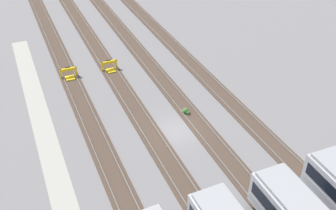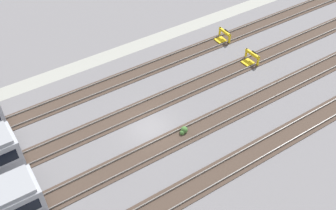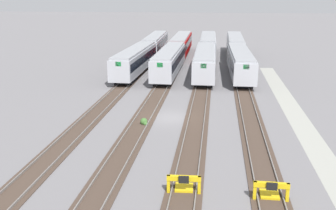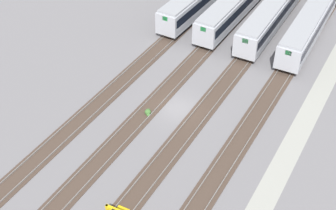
# 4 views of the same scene
# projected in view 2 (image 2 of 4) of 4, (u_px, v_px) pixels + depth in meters

# --- Properties ---
(ground_plane) EXTENTS (400.00, 400.00, 0.00)m
(ground_plane) POSITION_uv_depth(u_px,v_px,m) (150.00, 128.00, 35.49)
(ground_plane) COLOR slate
(service_walkway) EXTENTS (54.00, 2.00, 0.01)m
(service_walkway) POSITION_uv_depth(u_px,v_px,m) (94.00, 61.00, 42.76)
(service_walkway) COLOR #9E9E93
(service_walkway) RESTS_ON ground
(rail_track_nearest) EXTENTS (90.00, 2.23, 0.21)m
(rail_track_nearest) POSITION_uv_depth(u_px,v_px,m) (112.00, 83.00, 40.01)
(rail_track_nearest) COLOR #47382D
(rail_track_nearest) RESTS_ON ground
(rail_track_near_inner) EXTENTS (90.00, 2.24, 0.21)m
(rail_track_near_inner) POSITION_uv_depth(u_px,v_px,m) (136.00, 111.00, 36.98)
(rail_track_near_inner) COLOR #47382D
(rail_track_near_inner) RESTS_ON ground
(rail_track_middle) EXTENTS (90.00, 2.24, 0.21)m
(rail_track_middle) POSITION_uv_depth(u_px,v_px,m) (165.00, 145.00, 33.95)
(rail_track_middle) COLOR #47382D
(rail_track_middle) RESTS_ON ground
(rail_track_far_inner) EXTENTS (90.00, 2.23, 0.21)m
(rail_track_far_inner) POSITION_uv_depth(u_px,v_px,m) (198.00, 185.00, 30.92)
(rail_track_far_inner) COLOR #47382D
(rail_track_far_inner) RESTS_ON ground
(bumper_stop_nearest_track) EXTENTS (1.36, 2.00, 1.22)m
(bumper_stop_nearest_track) POSITION_uv_depth(u_px,v_px,m) (223.00, 36.00, 45.39)
(bumper_stop_nearest_track) COLOR gold
(bumper_stop_nearest_track) RESTS_ON ground
(bumper_stop_near_inner_track) EXTENTS (1.38, 2.01, 1.22)m
(bumper_stop_near_inner_track) POSITION_uv_depth(u_px,v_px,m) (250.00, 58.00, 42.27)
(bumper_stop_near_inner_track) COLOR gold
(bumper_stop_near_inner_track) RESTS_ON ground
(weed_clump) EXTENTS (0.92, 0.70, 0.64)m
(weed_clump) POSITION_uv_depth(u_px,v_px,m) (184.00, 130.00, 34.92)
(weed_clump) COLOR #427033
(weed_clump) RESTS_ON ground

